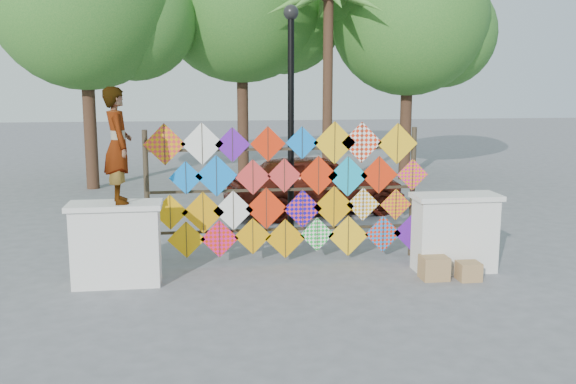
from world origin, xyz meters
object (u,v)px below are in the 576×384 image
object	(u,v)px
kite_rack	(289,192)
vendor_woman	(118,145)
sedan	(315,183)
lamppost	(291,102)

from	to	relation	value
kite_rack	vendor_woman	distance (m)	3.00
kite_rack	vendor_woman	size ratio (longest dim) A/B	2.85
sedan	lamppost	bearing A→B (deg)	150.04
sedan	lamppost	size ratio (longest dim) A/B	0.94
vendor_woman	lamppost	world-z (taller)	lamppost
kite_rack	lamppost	world-z (taller)	lamppost
kite_rack	sedan	bearing A→B (deg)	73.44
kite_rack	vendor_woman	xyz separation A→B (m)	(-2.70, -0.93, 0.92)
vendor_woman	lamppost	bearing A→B (deg)	-66.85
kite_rack	sedan	size ratio (longest dim) A/B	1.18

